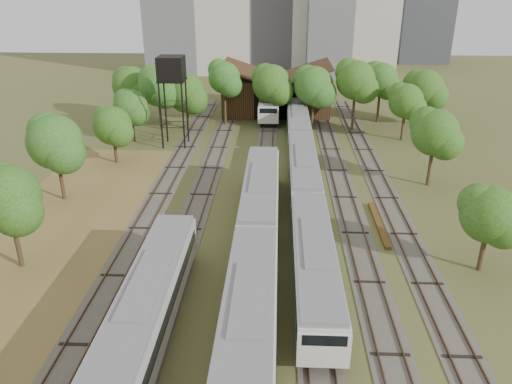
{
  "coord_description": "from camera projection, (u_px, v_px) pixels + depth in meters",
  "views": [
    {
      "loc": [
        -0.58,
        -19.31,
        19.77
      ],
      "look_at": [
        -2.41,
        20.25,
        2.5
      ],
      "focal_mm": 35.0,
      "sensor_mm": 36.0,
      "label": 1
    }
  ],
  "objects": [
    {
      "name": "dry_grass_patch",
      "position": [
        17.0,
        294.0,
        33.64
      ],
      "size": [
        14.0,
        60.0,
        0.04
      ],
      "primitive_type": "cube",
      "color": "brown",
      "rests_on": "ground"
    },
    {
      "name": "tracks",
      "position": [
        276.0,
        196.0,
        48.46
      ],
      "size": [
        24.6,
        80.0,
        0.19
      ],
      "color": "#4C473D",
      "rests_on": "ground"
    },
    {
      "name": "railcar_red_set",
      "position": [
        256.0,
        247.0,
        35.5
      ],
      "size": [
        3.07,
        34.57,
        3.8
      ],
      "color": "black",
      "rests_on": "ground"
    },
    {
      "name": "railcar_green_set",
      "position": [
        303.0,
        171.0,
        49.65
      ],
      "size": [
        2.83,
        52.07,
        3.49
      ],
      "color": "black",
      "rests_on": "ground"
    },
    {
      "name": "railcar_rear",
      "position": [
        269.0,
        102.0,
        76.1
      ],
      "size": [
        2.91,
        16.08,
        3.59
      ],
      "color": "black",
      "rests_on": "ground"
    },
    {
      "name": "old_grey_coach",
      "position": [
        148.0,
        307.0,
        29.12
      ],
      "size": [
        2.92,
        18.0,
        3.61
      ],
      "color": "black",
      "rests_on": "ground"
    },
    {
      "name": "water_tower",
      "position": [
        171.0,
        71.0,
        59.42
      ],
      "size": [
        3.18,
        3.18,
        10.99
      ],
      "color": "black",
      "rests_on": "ground"
    },
    {
      "name": "rail_pile_far",
      "position": [
        379.0,
        224.0,
        42.77
      ],
      "size": [
        0.52,
        8.34,
        0.27
      ],
      "primitive_type": "cube",
      "color": "brown",
      "rests_on": "ground"
    },
    {
      "name": "maintenance_shed",
      "position": [
        276.0,
        93.0,
        77.52
      ],
      "size": [
        16.45,
        11.55,
        7.58
      ],
      "color": "#361A13",
      "rests_on": "ground"
    },
    {
      "name": "tree_band_left",
      "position": [
        70.0,
        145.0,
        46.61
      ],
      "size": [
        8.36,
        65.32,
        8.35
      ],
      "color": "#382616",
      "rests_on": "ground"
    },
    {
      "name": "tree_band_far",
      "position": [
        292.0,
        85.0,
        68.36
      ],
      "size": [
        42.1,
        10.15,
        9.51
      ],
      "color": "#382616",
      "rests_on": "ground"
    },
    {
      "name": "tree_band_right",
      "position": [
        433.0,
        135.0,
        49.79
      ],
      "size": [
        5.49,
        35.58,
        7.9
      ],
      "color": "#382616",
      "rests_on": "ground"
    },
    {
      "name": "tower_far_right",
      "position": [
        425.0,
        1.0,
        119.24
      ],
      "size": [
        12.0,
        12.0,
        28.0
      ],
      "primitive_type": "cube",
      "color": "#3D4044",
      "rests_on": "ground"
    }
  ]
}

